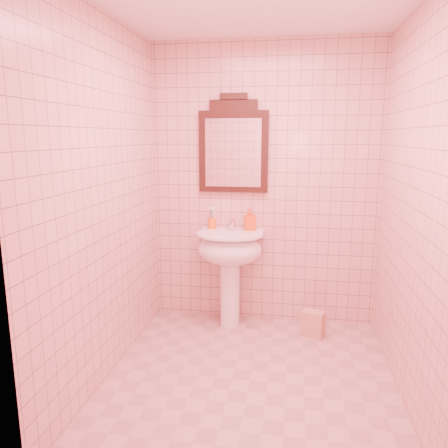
% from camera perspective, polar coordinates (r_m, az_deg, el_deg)
% --- Properties ---
extents(floor, '(2.20, 2.20, 0.00)m').
position_cam_1_polar(floor, '(3.26, 3.37, -19.73)').
color(floor, tan).
rests_on(floor, ground).
extents(back_wall, '(2.00, 0.02, 2.50)m').
position_cam_1_polar(back_wall, '(3.91, 5.23, 4.96)').
color(back_wall, beige).
rests_on(back_wall, floor).
extents(pedestal_sink, '(0.58, 0.58, 0.86)m').
position_cam_1_polar(pedestal_sink, '(3.83, 0.76, -4.11)').
color(pedestal_sink, white).
rests_on(pedestal_sink, floor).
extents(faucet, '(0.04, 0.16, 0.11)m').
position_cam_1_polar(faucet, '(3.90, 1.07, 0.08)').
color(faucet, white).
rests_on(faucet, pedestal_sink).
extents(mirror, '(0.61, 0.06, 0.85)m').
position_cam_1_polar(mirror, '(3.89, 1.24, 9.98)').
color(mirror, black).
rests_on(mirror, back_wall).
extents(toothbrush_cup, '(0.08, 0.08, 0.18)m').
position_cam_1_polar(toothbrush_cup, '(3.95, -1.54, 0.10)').
color(toothbrush_cup, orange).
rests_on(toothbrush_cup, pedestal_sink).
extents(soap_dispenser, '(0.12, 0.12, 0.20)m').
position_cam_1_polar(soap_dispenser, '(3.88, 3.38, 0.63)').
color(soap_dispenser, '#DF4912').
rests_on(soap_dispenser, pedestal_sink).
extents(towel, '(0.21, 0.18, 0.22)m').
position_cam_1_polar(towel, '(3.91, 11.56, -12.63)').
color(towel, tan).
rests_on(towel, floor).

